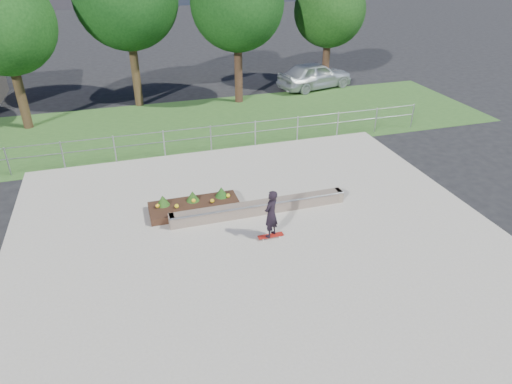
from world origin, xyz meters
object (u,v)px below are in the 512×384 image
at_px(skateboarder, 271,214).
at_px(parked_car, 315,75).
at_px(grind_ledge, 259,208).
at_px(planter_bed, 194,205).

bearing_deg(skateboarder, parked_car, 62.07).
bearing_deg(grind_ledge, skateboarder, -93.95).
height_order(grind_ledge, skateboarder, skateboarder).
bearing_deg(parked_car, planter_bed, 128.42).
bearing_deg(planter_bed, parked_car, 51.93).
height_order(planter_bed, parked_car, parked_car).
distance_m(skateboarder, parked_car, 16.85).
relative_size(skateboarder, parked_car, 0.34).
bearing_deg(skateboarder, planter_bed, 129.83).
xyz_separation_m(grind_ledge, parked_car, (7.79, 13.38, 0.55)).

